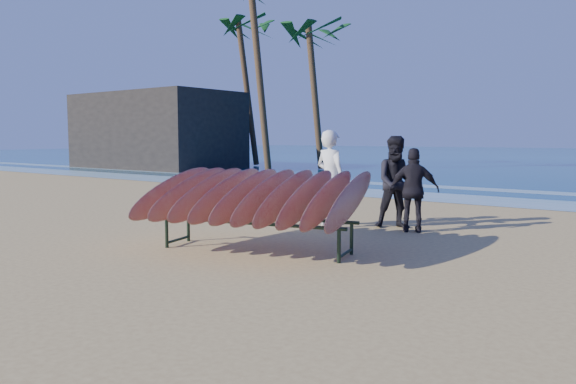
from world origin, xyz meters
name	(u,v)px	position (x,y,z in m)	size (l,w,h in m)	color
ground	(256,260)	(0.00, 0.00, 0.00)	(120.00, 120.00, 0.00)	tan
foam_near	(479,200)	(0.00, 10.00, 0.01)	(160.00, 160.00, 0.00)	white
foam_far	(513,191)	(0.00, 13.50, 0.01)	(160.00, 160.00, 0.00)	white
surfboard_rack	(256,196)	(-0.41, 0.50, 0.88)	(3.69, 3.23, 1.42)	black
person_white	(331,179)	(-0.81, 3.30, 0.98)	(0.72, 0.47, 1.96)	white
person_dark_a	(397,182)	(0.35, 3.95, 0.92)	(0.90, 0.70, 1.84)	black
person_dark_b	(414,190)	(0.82, 3.72, 0.81)	(0.95, 0.39, 1.61)	black
building	(157,131)	(-21.45, 16.07, 2.22)	(9.98, 5.54, 4.43)	#2D2823
palm_mid	(315,36)	(-12.61, 20.00, 7.44)	(5.20, 5.20, 8.30)	brown
palm_right	(247,30)	(-18.32, 20.81, 8.52)	(5.20, 5.20, 9.38)	brown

